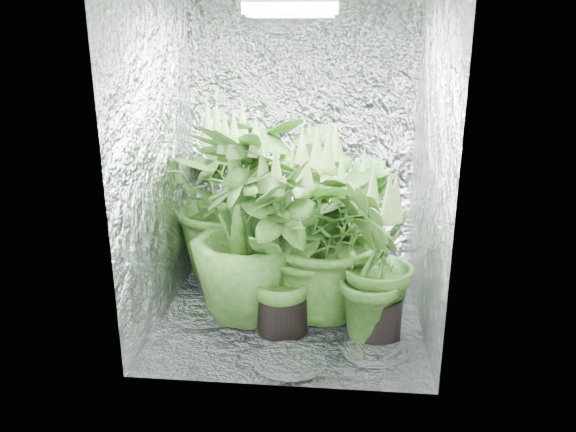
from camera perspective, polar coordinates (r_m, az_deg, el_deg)
The scene contains 12 objects.
ground at distance 3.65m, azimuth 0.32°, elevation -9.68°, with size 1.60×1.60×0.00m, color silver.
walls at distance 3.30m, azimuth 0.35°, elevation 5.88°, with size 1.62×1.62×2.00m.
grow_lamp at distance 3.23m, azimuth 0.38°, elevation 20.35°, with size 0.50×0.30×0.22m.
plant_a at distance 3.95m, azimuth -5.62°, elevation 2.07°, with size 1.32×1.32×1.28m.
plant_b at distance 3.61m, azimuth 2.69°, elevation -0.49°, with size 0.77×0.77×1.19m.
plant_c at distance 3.68m, azimuth 6.73°, elevation -1.80°, with size 0.54×0.54×1.00m.
plant_d at distance 3.36m, azimuth -4.38°, elevation -0.95°, with size 0.89×0.89×1.30m.
plant_e at distance 3.35m, azimuth 3.03°, elevation -1.45°, with size 1.16×1.16×1.21m.
plant_f at distance 3.22m, azimuth -0.60°, elevation -3.36°, with size 0.75×0.75×1.14m.
plant_g at distance 3.19m, azimuth 9.07°, elevation -4.97°, with size 0.57×0.57×1.03m.
circulation_fan at distance 4.08m, azimuth 9.78°, elevation -4.77°, with size 0.15×0.27×0.32m.
plant_label at distance 3.23m, azimuth 10.13°, elevation -7.87°, with size 0.06×0.01×0.09m, color white.
Camera 1 is at (0.29, -3.22, 1.69)m, focal length 35.00 mm.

